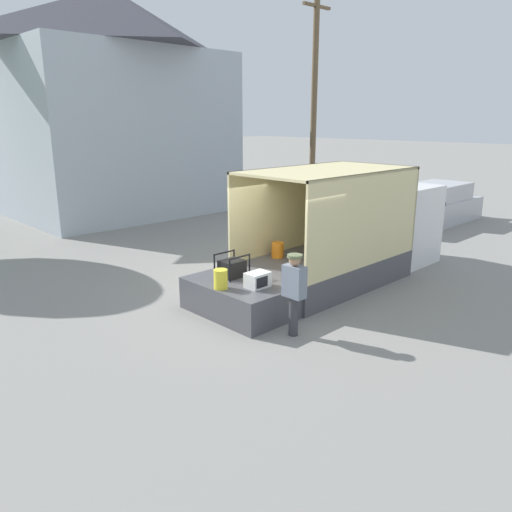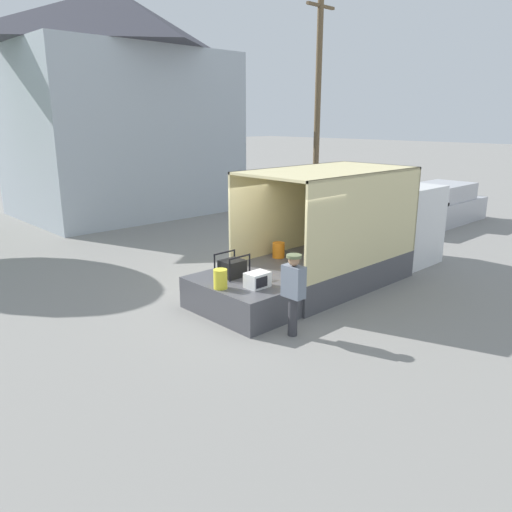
{
  "view_description": "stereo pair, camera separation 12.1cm",
  "coord_description": "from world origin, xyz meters",
  "px_view_note": "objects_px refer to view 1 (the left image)",
  "views": [
    {
      "loc": [
        -7.48,
        -7.47,
        4.04
      ],
      "look_at": [
        -0.45,
        -0.2,
        1.25
      ],
      "focal_mm": 35.0,
      "sensor_mm": 36.0,
      "label": 1
    },
    {
      "loc": [
        -7.4,
        -7.55,
        4.04
      ],
      "look_at": [
        -0.45,
        -0.2,
        1.25
      ],
      "focal_mm": 35.0,
      "sensor_mm": 36.0,
      "label": 2
    }
  ],
  "objects_px": {
    "utility_pole": "(314,100)",
    "microwave": "(258,280)",
    "box_truck": "(361,238)",
    "worker_person": "(294,287)",
    "orange_bucket": "(221,279)",
    "portable_generator": "(233,268)",
    "pickup_truck_silver": "(430,208)"
  },
  "relations": [
    {
      "from": "pickup_truck_silver",
      "to": "utility_pole",
      "type": "distance_m",
      "value": 7.6
    },
    {
      "from": "orange_bucket",
      "to": "pickup_truck_silver",
      "type": "xyz_separation_m",
      "value": [
        12.35,
        1.81,
        -0.26
      ]
    },
    {
      "from": "orange_bucket",
      "to": "utility_pole",
      "type": "distance_m",
      "value": 15.51
    },
    {
      "from": "orange_bucket",
      "to": "box_truck",
      "type": "bearing_deg",
      "value": 0.67
    },
    {
      "from": "pickup_truck_silver",
      "to": "microwave",
      "type": "bearing_deg",
      "value": -169.1
    },
    {
      "from": "portable_generator",
      "to": "worker_person",
      "type": "distance_m",
      "value": 1.97
    },
    {
      "from": "portable_generator",
      "to": "utility_pole",
      "type": "bearing_deg",
      "value": 32.84
    },
    {
      "from": "pickup_truck_silver",
      "to": "utility_pole",
      "type": "relative_size",
      "value": 0.59
    },
    {
      "from": "portable_generator",
      "to": "utility_pole",
      "type": "height_order",
      "value": "utility_pole"
    },
    {
      "from": "orange_bucket",
      "to": "worker_person",
      "type": "bearing_deg",
      "value": -70.97
    },
    {
      "from": "microwave",
      "to": "pickup_truck_silver",
      "type": "height_order",
      "value": "pickup_truck_silver"
    },
    {
      "from": "microwave",
      "to": "utility_pole",
      "type": "xyz_separation_m",
      "value": [
        12.0,
        8.56,
        4.03
      ]
    },
    {
      "from": "orange_bucket",
      "to": "worker_person",
      "type": "xyz_separation_m",
      "value": [
        0.53,
        -1.52,
        0.08
      ]
    },
    {
      "from": "box_truck",
      "to": "worker_person",
      "type": "bearing_deg",
      "value": -160.67
    },
    {
      "from": "utility_pole",
      "to": "microwave",
      "type": "bearing_deg",
      "value": -144.47
    },
    {
      "from": "microwave",
      "to": "orange_bucket",
      "type": "distance_m",
      "value": 0.76
    },
    {
      "from": "utility_pole",
      "to": "portable_generator",
      "type": "bearing_deg",
      "value": -147.16
    },
    {
      "from": "microwave",
      "to": "utility_pole",
      "type": "distance_m",
      "value": 15.28
    },
    {
      "from": "microwave",
      "to": "portable_generator",
      "type": "relative_size",
      "value": 0.79
    },
    {
      "from": "box_truck",
      "to": "orange_bucket",
      "type": "relative_size",
      "value": 15.36
    },
    {
      "from": "portable_generator",
      "to": "pickup_truck_silver",
      "type": "bearing_deg",
      "value": 6.71
    },
    {
      "from": "pickup_truck_silver",
      "to": "utility_pole",
      "type": "bearing_deg",
      "value": 87.73
    },
    {
      "from": "box_truck",
      "to": "pickup_truck_silver",
      "type": "xyz_separation_m",
      "value": [
        7.32,
        1.75,
        -0.28
      ]
    },
    {
      "from": "box_truck",
      "to": "worker_person",
      "type": "relative_size",
      "value": 3.84
    },
    {
      "from": "box_truck",
      "to": "worker_person",
      "type": "distance_m",
      "value": 4.78
    },
    {
      "from": "portable_generator",
      "to": "utility_pole",
      "type": "distance_m",
      "value": 14.7
    },
    {
      "from": "microwave",
      "to": "worker_person",
      "type": "distance_m",
      "value": 1.08
    },
    {
      "from": "microwave",
      "to": "utility_pole",
      "type": "relative_size",
      "value": 0.05
    },
    {
      "from": "portable_generator",
      "to": "orange_bucket",
      "type": "bearing_deg",
      "value": -148.55
    },
    {
      "from": "box_truck",
      "to": "portable_generator",
      "type": "distance_m",
      "value": 4.34
    },
    {
      "from": "microwave",
      "to": "orange_bucket",
      "type": "bearing_deg",
      "value": 142.9
    },
    {
      "from": "pickup_truck_silver",
      "to": "utility_pole",
      "type": "height_order",
      "value": "utility_pole"
    }
  ]
}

